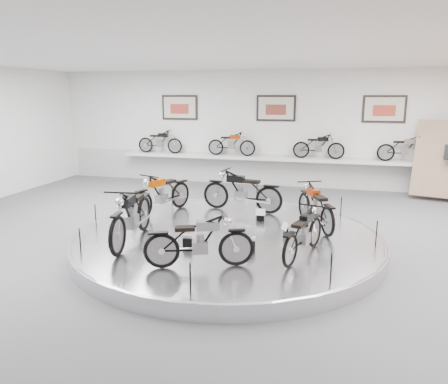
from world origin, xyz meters
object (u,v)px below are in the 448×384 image
(bike_d, at_px, (131,214))
(bike_e, at_px, (199,241))
(bike_b, at_px, (242,191))
(bike_c, at_px, (162,193))
(display_platform, at_px, (228,240))
(bike_a, at_px, (316,206))
(bike_f, at_px, (304,233))
(shelf, at_px, (274,159))

(bike_d, distance_m, bike_e, 1.90)
(bike_b, height_order, bike_d, bike_d)
(bike_c, bearing_deg, bike_e, 52.03)
(bike_d, bearing_deg, bike_e, 55.02)
(display_platform, xyz_separation_m, bike_a, (1.74, 0.93, 0.63))
(bike_f, bearing_deg, bike_c, 76.65)
(bike_d, relative_size, bike_e, 1.22)
(bike_a, xyz_separation_m, bike_d, (-3.43, -1.92, 0.08))
(bike_a, height_order, bike_d, bike_d)
(bike_b, xyz_separation_m, bike_e, (0.10, -3.74, -0.06))
(bike_c, bearing_deg, display_platform, 78.98)
(bike_a, distance_m, bike_f, 1.86)
(display_platform, height_order, bike_b, bike_b)
(shelf, height_order, bike_c, bike_c)
(bike_c, height_order, bike_e, bike_c)
(bike_b, bearing_deg, bike_a, 160.68)
(display_platform, xyz_separation_m, bike_f, (1.64, -0.93, 0.59))
(bike_b, height_order, bike_e, bike_b)
(shelf, height_order, bike_b, bike_b)
(bike_b, distance_m, bike_d, 3.27)
(bike_c, xyz_separation_m, bike_f, (3.58, -2.07, -0.07))
(bike_c, bearing_deg, bike_a, 106.12)
(bike_a, height_order, bike_c, bike_c)
(bike_b, bearing_deg, bike_d, 68.80)
(bike_e, bearing_deg, bike_d, 132.40)
(display_platform, bearing_deg, shelf, 90.00)
(bike_e, bearing_deg, bike_b, 71.69)
(display_platform, relative_size, bike_e, 4.07)
(display_platform, bearing_deg, bike_f, -29.62)
(display_platform, distance_m, bike_c, 2.35)
(shelf, bearing_deg, bike_e, -90.07)
(shelf, relative_size, bike_b, 6.22)
(display_platform, bearing_deg, bike_a, 28.11)
(bike_d, relative_size, bike_f, 1.28)
(bike_b, relative_size, bike_e, 1.12)
(bike_e, bearing_deg, shelf, 70.09)
(display_platform, distance_m, bike_a, 2.07)
(bike_d, height_order, bike_f, bike_d)
(display_platform, height_order, bike_d, bike_d)
(shelf, height_order, bike_a, bike_a)
(bike_f, bearing_deg, bike_b, 48.66)
(shelf, distance_m, bike_e, 8.28)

